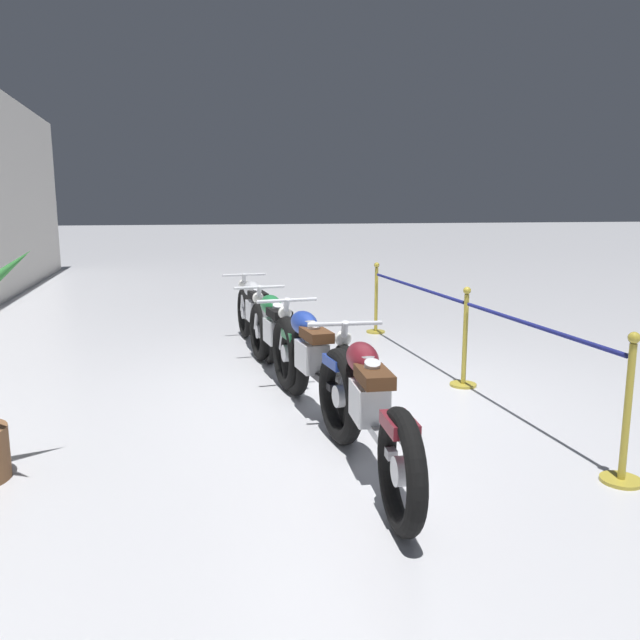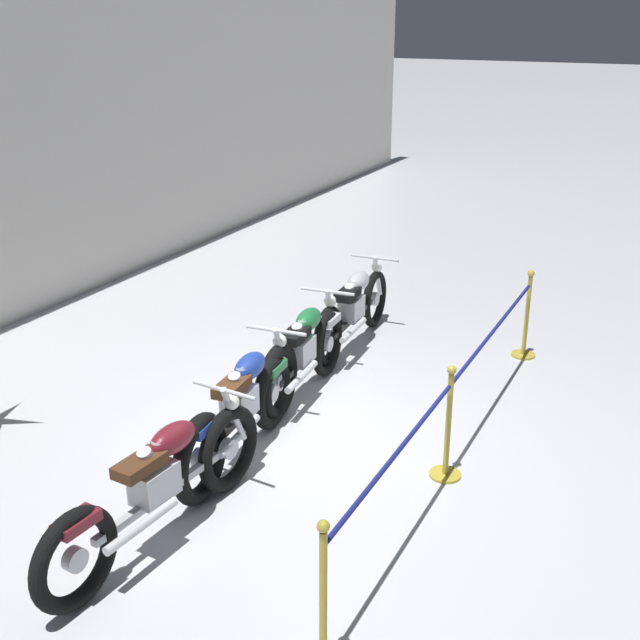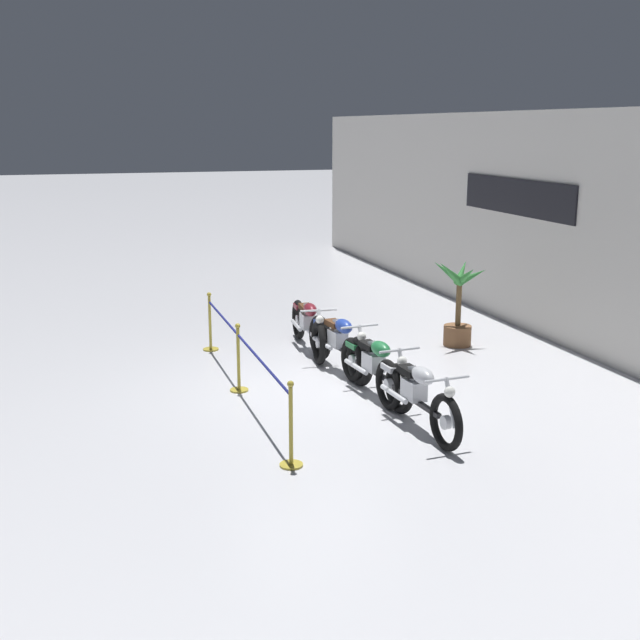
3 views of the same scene
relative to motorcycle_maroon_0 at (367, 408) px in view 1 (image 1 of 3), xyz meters
The scene contains 8 objects.
ground_plane 2.06m from the motorcycle_maroon_0, 14.04° to the right, with size 120.00×120.00×0.00m, color silver.
motorcycle_maroon_0 is the anchor object (origin of this frame).
motorcycle_blue_1 1.36m from the motorcycle_maroon_0, ahead, with size 2.33×0.62×0.96m.
motorcycle_green_2 2.70m from the motorcycle_maroon_0, ahead, with size 2.24×0.62×0.93m.
motorcycle_silver_3 4.06m from the motorcycle_maroon_0, ahead, with size 2.31×0.62×0.94m.
stanchion_far_left 1.91m from the motorcycle_maroon_0, 60.21° to the right, with size 5.39×0.28×1.05m.
stanchion_mid_left 2.45m from the motorcycle_maroon_0, 42.23° to the right, with size 0.28×0.28×1.05m.
stanchion_mid_right 5.00m from the motorcycle_maroon_0, 19.25° to the right, with size 0.28×0.28×1.05m.
Camera 1 is at (-5.95, 1.79, 1.87)m, focal length 35.00 mm.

